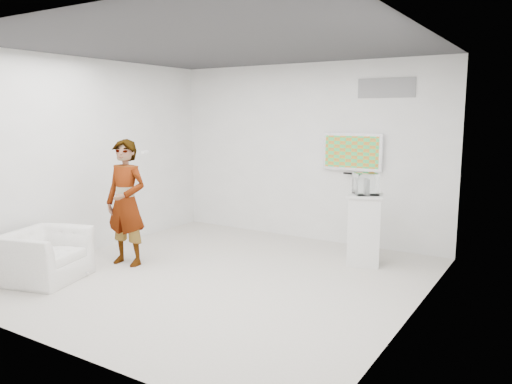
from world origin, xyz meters
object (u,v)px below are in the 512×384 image
at_px(tv, 352,152).
at_px(floor_uplight, 363,245).
at_px(person, 126,203).
at_px(pedestal, 364,229).
at_px(armchair, 45,256).

relative_size(tv, floor_uplight, 3.33).
height_order(tv, floor_uplight, tv).
height_order(tv, person, tv).
xyz_separation_m(person, pedestal, (2.89, 1.80, -0.39)).
height_order(armchair, pedestal, pedestal).
xyz_separation_m(tv, pedestal, (0.56, -0.89, -1.04)).
height_order(person, pedestal, person).
relative_size(person, pedestal, 1.77).
relative_size(pedestal, floor_uplight, 3.40).
height_order(armchair, floor_uplight, armchair).
distance_m(armchair, pedestal, 4.38).
relative_size(armchair, floor_uplight, 3.33).
distance_m(person, armchair, 1.28).
bearing_deg(tv, pedestal, -58.18).
relative_size(tv, armchair, 1.00).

